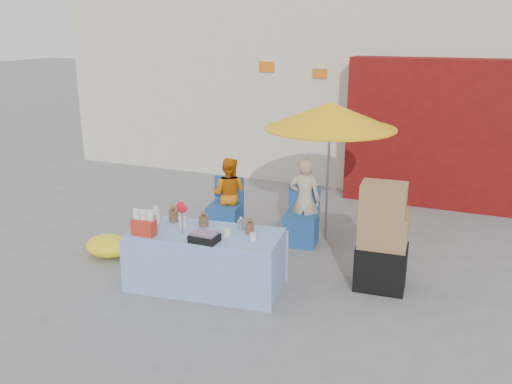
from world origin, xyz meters
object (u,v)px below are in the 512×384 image
at_px(vendor_beige, 304,200).
at_px(umbrella, 330,116).
at_px(market_table, 206,259).
at_px(chair_right, 301,227).
at_px(box_stack, 382,241).
at_px(chair_left, 225,216).
at_px(vendor_orange, 229,194).

bearing_deg(vendor_beige, umbrella, -160.09).
bearing_deg(market_table, chair_right, 62.97).
bearing_deg(market_table, umbrella, 58.23).
relative_size(market_table, box_stack, 1.47).
xyz_separation_m(chair_left, vendor_orange, (0.00, 0.13, 0.33)).
bearing_deg(vendor_beige, chair_right, 82.56).
relative_size(vendor_beige, umbrella, 0.61).
bearing_deg(umbrella, chair_left, -169.62).
bearing_deg(umbrella, market_table, -114.43).
distance_m(market_table, vendor_orange, 2.03).
distance_m(chair_right, vendor_orange, 1.30).
relative_size(market_table, vendor_orange, 1.68).
height_order(chair_left, vendor_beige, vendor_beige).
xyz_separation_m(chair_left, chair_right, (1.25, 0.00, 0.00)).
height_order(chair_left, umbrella, umbrella).
bearing_deg(market_table, chair_left, 101.49).
height_order(vendor_orange, box_stack, box_stack).
relative_size(market_table, umbrella, 0.94).
relative_size(umbrella, box_stack, 1.56).
distance_m(chair_right, umbrella, 1.69).
distance_m(chair_left, box_stack, 2.80).
bearing_deg(vendor_orange, chair_left, 82.56).
bearing_deg(umbrella, box_stack, -50.12).
bearing_deg(chair_right, market_table, -116.35).
relative_size(market_table, chair_left, 2.32).
relative_size(vendor_orange, box_stack, 0.87).
relative_size(chair_left, umbrella, 0.41).
distance_m(vendor_orange, vendor_beige, 1.25).
height_order(chair_right, box_stack, box_stack).
height_order(chair_right, vendor_beige, vendor_beige).
relative_size(chair_left, vendor_beige, 0.66).
distance_m(chair_left, vendor_orange, 0.36).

